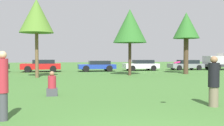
# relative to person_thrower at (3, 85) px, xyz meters

# --- Properties ---
(person_thrower) EXTENTS (0.28, 0.28, 1.88)m
(person_thrower) POSITION_rel_person_thrower_xyz_m (0.00, 0.00, 0.00)
(person_thrower) COLOR #3F3F47
(person_thrower) RESTS_ON ground
(person_catcher) EXTENTS (0.37, 0.37, 1.73)m
(person_catcher) POSITION_rel_person_thrower_xyz_m (6.67, 0.61, -0.10)
(person_catcher) COLOR #726651
(person_catcher) RESTS_ON ground
(frisbee) EXTENTS (0.22, 0.22, 0.08)m
(frisbee) POSITION_rel_person_thrower_xyz_m (5.19, 0.36, 0.56)
(frisbee) COLOR #F21E72
(bystander_sitting) EXTENTS (0.46, 0.39, 1.07)m
(bystander_sitting) POSITION_rel_person_thrower_xyz_m (1.18, 4.14, -0.54)
(bystander_sitting) COLOR #3F3F47
(bystander_sitting) RESTS_ON ground
(tree_1) EXTENTS (2.64, 2.64, 6.14)m
(tree_1) POSITION_rel_person_thrower_xyz_m (-0.22, 13.73, 3.81)
(tree_1) COLOR brown
(tree_1) RESTS_ON ground
(tree_2) EXTENTS (2.91, 2.91, 5.76)m
(tree_2) POSITION_rel_person_thrower_xyz_m (7.52, 14.55, 3.31)
(tree_2) COLOR #473323
(tree_2) RESTS_ON ground
(tree_3) EXTENTS (2.42, 2.42, 5.75)m
(tree_3) POSITION_rel_person_thrower_xyz_m (13.12, 15.13, 3.44)
(tree_3) COLOR #473323
(tree_3) RESTS_ON ground
(parked_car_red) EXTENTS (4.07, 1.97, 1.28)m
(parked_car_red) POSITION_rel_person_thrower_xyz_m (-0.32, 21.06, -0.29)
(parked_car_red) COLOR red
(parked_car_red) RESTS_ON ground
(parked_car_blue) EXTENTS (4.02, 1.98, 1.15)m
(parked_car_blue) POSITION_rel_person_thrower_xyz_m (5.56, 20.69, -0.34)
(parked_car_blue) COLOR #1E389E
(parked_car_blue) RESTS_ON ground
(parked_car_white) EXTENTS (3.95, 2.02, 1.21)m
(parked_car_white) POSITION_rel_person_thrower_xyz_m (10.72, 21.20, -0.33)
(parked_car_white) COLOR silver
(parked_car_white) RESTS_ON ground
(parked_car_grey) EXTENTS (4.03, 1.94, 1.18)m
(parked_car_grey) POSITION_rel_person_thrower_xyz_m (16.37, 21.33, -0.35)
(parked_car_grey) COLOR slate
(parked_car_grey) RESTS_ON ground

